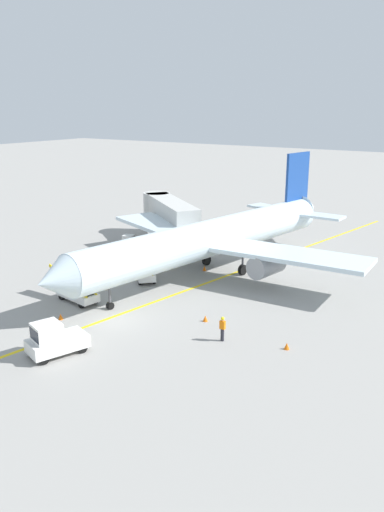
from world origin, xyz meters
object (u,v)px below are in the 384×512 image
safety_cone_wingtip_left (95,259)px  safety_cone_tail_area (205,268)px  ground_crew_marshaller (222,328)px  baggage_tug_near_wing (127,246)px  pushback_tug (54,340)px  belt_loader_aft_hold (77,292)px  jet_bridge (168,210)px  airliner (214,237)px  safety_cone_nose_right (205,318)px  baggage_tug_by_cargo_door (77,269)px  safety_cone_nose_left (61,317)px  belt_loader_forward_hold (145,271)px  safety_cone_wingtip_right (287,346)px

safety_cone_wingtip_left → safety_cone_tail_area: 11.23m
ground_crew_marshaller → baggage_tug_near_wing: bearing=146.2°
pushback_tug → safety_cone_wingtip_left: 20.23m
safety_cone_wingtip_left → belt_loader_aft_hold: bearing=-54.1°
jet_bridge → baggage_tug_near_wing: 7.40m
airliner → safety_cone_nose_right: airliner is taller
pushback_tug → belt_loader_aft_hold: (-5.47, 7.38, -0.22)m
pushback_tug → safety_cone_tail_area: pushback_tug is taller
jet_bridge → safety_cone_wingtip_left: bearing=-97.7°
baggage_tug_near_wing → baggage_tug_by_cargo_door: 8.66m
baggage_tug_near_wing → baggage_tug_by_cargo_door: size_ratio=0.99×
airliner → baggage_tug_near_wing: bearing=177.8°
baggage_tug_near_wing → safety_cone_wingtip_left: bearing=-107.9°
airliner → safety_cone_wingtip_left: size_ratio=80.03×
airliner → baggage_tug_by_cargo_door: (-9.24, -8.11, -2.49)m
ground_crew_marshaller → belt_loader_aft_hold: bearing=-179.9°
safety_cone_nose_left → safety_cone_tail_area: 15.74m
airliner → safety_cone_tail_area: airliner is taller
pushback_tug → safety_cone_nose_left: 5.66m
ground_crew_marshaller → safety_cone_nose_right: bearing=141.1°
belt_loader_forward_hold → belt_loader_aft_hold: 7.36m
pushback_tug → safety_cone_wingtip_left: pushback_tug is taller
ground_crew_marshaller → safety_cone_tail_area: (-8.94, 12.20, -0.69)m
safety_cone_nose_right → safety_cone_wingtip_left: size_ratio=1.00×
baggage_tug_near_wing → ground_crew_marshaller: (18.54, -12.41, -0.02)m
belt_loader_forward_hold → safety_cone_wingtip_right: 17.28m
jet_bridge → safety_cone_nose_left: size_ratio=26.60×
airliner → safety_cone_wingtip_right: airliner is taller
safety_cone_nose_left → safety_cone_wingtip_right: 16.27m
baggage_tug_near_wing → belt_loader_forward_hold: 8.26m
belt_loader_forward_hold → safety_cone_wingtip_left: belt_loader_forward_hold is taller
jet_bridge → baggage_tug_near_wing: size_ratio=4.40×
belt_loader_aft_hold → safety_cone_wingtip_right: bearing=4.0°
jet_bridge → safety_cone_wingtip_left: size_ratio=26.60×
baggage_tug_near_wing → belt_loader_aft_hold: belt_loader_aft_hold is taller
airliner → safety_cone_nose_right: (5.18, -9.87, -3.20)m
jet_bridge → baggage_tug_near_wing: bearing=-92.2°
airliner → belt_loader_forward_hold: bearing=-132.2°
safety_cone_wingtip_left → safety_cone_nose_left: bearing=-56.5°
baggage_tug_by_cargo_door → belt_loader_aft_hold: bearing=-45.6°
airliner → belt_loader_aft_hold: bearing=-114.2°
jet_bridge → safety_cone_tail_area: 12.21m
baggage_tug_near_wing → pushback_tug: bearing=-61.4°
safety_cone_nose_right → airliner: bearing=117.7°
safety_cone_nose_left → belt_loader_forward_hold: bearing=92.8°
baggage_tug_by_cargo_door → safety_cone_nose_right: 14.54m
belt_loader_forward_hold → safety_cone_tail_area: (3.16, 4.95, -0.56)m
pushback_tug → baggage_tug_by_cargo_door: 14.63m
pushback_tug → belt_loader_forward_hold: bearing=106.6°
baggage_tug_near_wing → safety_cone_nose_right: (15.92, -10.29, -0.71)m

